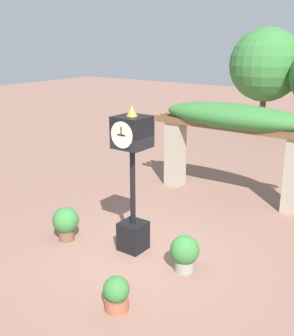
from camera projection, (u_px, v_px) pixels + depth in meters
ground_plane at (141, 255)px, 8.86m from camera, size 60.00×60.00×0.00m
pedestal_clock at (133, 173)px, 8.59m from camera, size 0.64×0.68×3.11m
pergola at (232, 128)px, 11.47m from camera, size 4.73×1.09×2.67m
potted_plant_near_left at (66, 222)px, 9.40m from camera, size 0.59×0.59×0.77m
potted_plant_near_right at (116, 293)px, 7.01m from camera, size 0.45×0.45×0.60m
potted_plant_far_left at (185, 252)px, 8.15m from camera, size 0.58×0.58×0.73m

